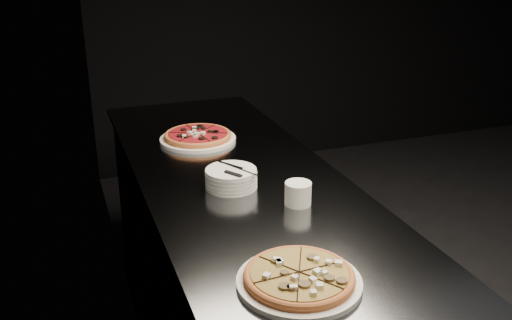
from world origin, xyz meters
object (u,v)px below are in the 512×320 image
object	(u,v)px
pizza_mushroom	(299,278)
pizza_tomato	(198,137)
counter	(252,299)
plate_stack	(231,178)
cutlery	(234,170)
ramekin	(298,193)

from	to	relation	value
pizza_mushroom	pizza_tomato	bearing A→B (deg)	88.27
counter	plate_stack	bearing A→B (deg)	140.47
counter	cutlery	bearing A→B (deg)	145.89
counter	ramekin	bearing A→B (deg)	-56.49
pizza_mushroom	plate_stack	xyz separation A→B (m)	(0.02, 0.65, 0.01)
pizza_tomato	plate_stack	world-z (taller)	plate_stack
ramekin	plate_stack	bearing A→B (deg)	128.43
plate_stack	pizza_mushroom	bearing A→B (deg)	-92.01
plate_stack	cutlery	xyz separation A→B (m)	(0.01, -0.01, 0.04)
plate_stack	cutlery	distance (m)	0.04
pizza_mushroom	pizza_tomato	xyz separation A→B (m)	(0.04, 1.17, 0.00)
counter	pizza_mushroom	size ratio (longest dim) A/B	7.49
pizza_mushroom	cutlery	size ratio (longest dim) A/B	1.72
plate_stack	ramekin	distance (m)	0.27
pizza_tomato	plate_stack	bearing A→B (deg)	-91.38
counter	pizza_tomato	xyz separation A→B (m)	(-0.05, 0.57, 0.48)
pizza_tomato	ramekin	world-z (taller)	ramekin
counter	ramekin	size ratio (longest dim) A/B	27.31
cutlery	plate_stack	bearing A→B (deg)	85.35
ramekin	pizza_mushroom	bearing A→B (deg)	-113.50
cutlery	ramekin	size ratio (longest dim) A/B	2.12
cutlery	counter	bearing A→B (deg)	-66.38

